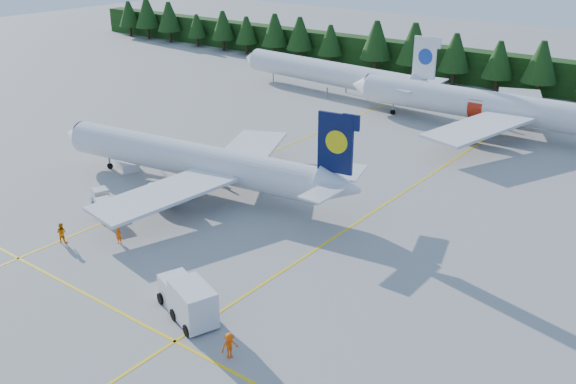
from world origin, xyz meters
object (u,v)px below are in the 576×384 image
Objects in this scene: airliner_red at (475,104)px; airstairs at (129,162)px; service_truck at (187,298)px; airliner_navy at (186,159)px.

airstairs is at bearing -125.36° from airliner_red.
airstairs is 0.88× the size of service_truck.
airstairs reaches higher than service_truck.
airliner_navy is 10.16m from airstairs.
airliner_navy is at bearing 23.12° from airstairs.
airliner_red is at bearing 79.44° from airstairs.
airstairs is (-26.60, -40.40, -2.89)m from airliner_red.
service_truck is at bearing -9.49° from airstairs.
airliner_navy reaches higher than service_truck.
airliner_red is (16.77, 40.34, 0.31)m from airliner_navy.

